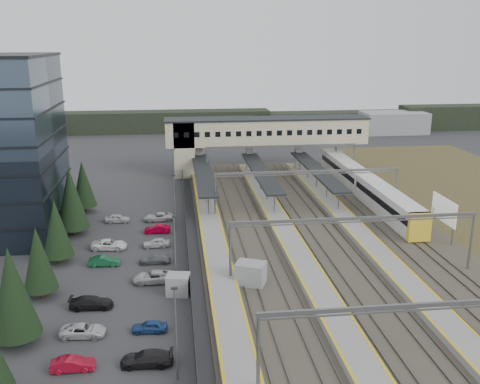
{
  "coord_description": "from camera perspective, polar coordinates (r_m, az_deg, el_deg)",
  "views": [
    {
      "loc": [
        -7.49,
        -62.12,
        26.11
      ],
      "look_at": [
        1.81,
        14.53,
        4.0
      ],
      "focal_mm": 40.0,
      "sensor_mm": 36.0,
      "label": 1
    }
  ],
  "objects": [
    {
      "name": "billboard",
      "position": [
        76.82,
        20.92,
        -1.91
      ],
      "size": [
        0.2,
        6.62,
        5.74
      ],
      "color": "slate",
      "rests_on": "ground"
    },
    {
      "name": "fence",
      "position": [
        71.67,
        -5.7,
        -4.61
      ],
      "size": [
        0.08,
        90.0,
        2.0
      ],
      "color": "#26282B",
      "rests_on": "ground"
    },
    {
      "name": "footbridge",
      "position": [
        106.78,
        1.37,
        6.17
      ],
      "size": [
        40.4,
        6.4,
        11.2
      ],
      "color": "beige",
      "rests_on": "ground"
    },
    {
      "name": "relay_cabin_far",
      "position": [
        57.81,
        -6.61,
        -9.77
      ],
      "size": [
        2.69,
        2.36,
        2.19
      ],
      "color": "gray",
      "rests_on": "ground"
    },
    {
      "name": "train",
      "position": [
        92.94,
        13.14,
        0.66
      ],
      "size": [
        3.11,
        43.25,
        3.91
      ],
      "color": "silver",
      "rests_on": "ground"
    },
    {
      "name": "lampposts",
      "position": [
        67.01,
        -6.98,
        -3.11
      ],
      "size": [
        0.5,
        53.25,
        8.07
      ],
      "color": "slate",
      "rests_on": "ground"
    },
    {
      "name": "treeline_far",
      "position": [
        159.23,
        4.53,
        7.57
      ],
      "size": [
        170.0,
        19.0,
        7.0
      ],
      "color": "black",
      "rests_on": "ground"
    },
    {
      "name": "car_park",
      "position": [
        60.56,
        -11.76,
        -9.29
      ],
      "size": [
        10.71,
        44.76,
        1.29
      ],
      "color": "#A0A1A4",
      "rests_on": "ground"
    },
    {
      "name": "gantries",
      "position": [
        70.89,
        9.34,
        -0.72
      ],
      "size": [
        28.4,
        62.28,
        7.17
      ],
      "color": "slate",
      "rests_on": "ground"
    },
    {
      "name": "canopies",
      "position": [
        92.97,
        2.25,
        2.16
      ],
      "size": [
        23.1,
        30.0,
        3.28
      ],
      "color": "black",
      "rests_on": "ground"
    },
    {
      "name": "rail_corridor",
      "position": [
        73.86,
        6.73,
        -4.6
      ],
      "size": [
        34.0,
        90.0,
        0.92
      ],
      "color": "#3E382F",
      "rests_on": "ground"
    },
    {
      "name": "relay_cabin_near",
      "position": [
        59.29,
        1.13,
        -8.74
      ],
      "size": [
        3.81,
        3.37,
        2.63
      ],
      "color": "gray",
      "rests_on": "ground"
    },
    {
      "name": "conifer_row",
      "position": [
        63.69,
        -19.71,
        -4.51
      ],
      "size": [
        4.42,
        49.82,
        9.5
      ],
      "color": "black",
      "rests_on": "ground"
    },
    {
      "name": "ground",
      "position": [
        67.8,
        -0.04,
        -6.67
      ],
      "size": [
        220.0,
        220.0,
        0.0
      ],
      "primitive_type": "plane",
      "color": "#2B2B2D",
      "rests_on": "ground"
    }
  ]
}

